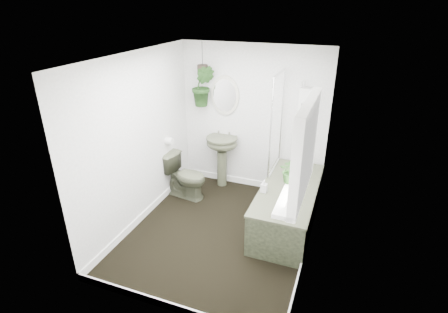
% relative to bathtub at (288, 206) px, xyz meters
% --- Properties ---
extents(floor, '(2.30, 2.80, 0.02)m').
position_rel_bathtub_xyz_m(floor, '(-0.80, -0.50, -0.30)').
color(floor, black).
rests_on(floor, ground).
extents(ceiling, '(2.30, 2.80, 0.02)m').
position_rel_bathtub_xyz_m(ceiling, '(-0.80, -0.50, 2.02)').
color(ceiling, white).
rests_on(ceiling, ground).
extents(wall_back, '(2.30, 0.02, 2.30)m').
position_rel_bathtub_xyz_m(wall_back, '(-0.80, 0.91, 0.86)').
color(wall_back, white).
rests_on(wall_back, ground).
extents(wall_front, '(2.30, 0.02, 2.30)m').
position_rel_bathtub_xyz_m(wall_front, '(-0.80, -1.91, 0.86)').
color(wall_front, white).
rests_on(wall_front, ground).
extents(wall_left, '(0.02, 2.80, 2.30)m').
position_rel_bathtub_xyz_m(wall_left, '(-1.96, -0.50, 0.86)').
color(wall_left, white).
rests_on(wall_left, ground).
extents(wall_right, '(0.02, 2.80, 2.30)m').
position_rel_bathtub_xyz_m(wall_right, '(0.36, -0.50, 0.86)').
color(wall_right, white).
rests_on(wall_right, ground).
extents(skirting, '(2.30, 2.80, 0.10)m').
position_rel_bathtub_xyz_m(skirting, '(-0.80, -0.50, -0.24)').
color(skirting, white).
rests_on(skirting, floor).
extents(bathtub, '(0.72, 1.72, 0.58)m').
position_rel_bathtub_xyz_m(bathtub, '(0.00, 0.00, 0.00)').
color(bathtub, '#464A36').
rests_on(bathtub, floor).
extents(bath_screen, '(0.04, 0.72, 1.40)m').
position_rel_bathtub_xyz_m(bath_screen, '(-0.33, 0.49, 0.99)').
color(bath_screen, silver).
rests_on(bath_screen, bathtub).
extents(shower_box, '(0.20, 0.10, 0.35)m').
position_rel_bathtub_xyz_m(shower_box, '(0.00, 0.84, 1.26)').
color(shower_box, white).
rests_on(shower_box, wall_back).
extents(oval_mirror, '(0.46, 0.03, 0.62)m').
position_rel_bathtub_xyz_m(oval_mirror, '(-1.25, 0.87, 1.21)').
color(oval_mirror, '#B8B5A4').
rests_on(oval_mirror, wall_back).
extents(wall_sconce, '(0.04, 0.04, 0.22)m').
position_rel_bathtub_xyz_m(wall_sconce, '(-1.65, 0.86, 1.11)').
color(wall_sconce, black).
rests_on(wall_sconce, wall_back).
extents(toilet_roll_holder, '(0.11, 0.11, 0.11)m').
position_rel_bathtub_xyz_m(toilet_roll_holder, '(-1.90, 0.20, 0.61)').
color(toilet_roll_holder, white).
rests_on(toilet_roll_holder, wall_left).
extents(window_recess, '(0.08, 1.00, 0.90)m').
position_rel_bathtub_xyz_m(window_recess, '(0.29, -1.20, 1.36)').
color(window_recess, white).
rests_on(window_recess, wall_right).
extents(window_sill, '(0.18, 1.00, 0.04)m').
position_rel_bathtub_xyz_m(window_sill, '(0.22, -1.20, 0.94)').
color(window_sill, white).
rests_on(window_sill, wall_right).
extents(window_blinds, '(0.01, 0.86, 0.76)m').
position_rel_bathtub_xyz_m(window_blinds, '(0.24, -1.20, 1.36)').
color(window_blinds, white).
rests_on(window_blinds, wall_right).
extents(toilet, '(0.73, 0.48, 0.69)m').
position_rel_bathtub_xyz_m(toilet, '(-1.65, 0.20, 0.06)').
color(toilet, '#464A36').
rests_on(toilet, floor).
extents(pedestal_sink, '(0.51, 0.43, 0.86)m').
position_rel_bathtub_xyz_m(pedestal_sink, '(-1.25, 0.74, 0.14)').
color(pedestal_sink, '#464A36').
rests_on(pedestal_sink, floor).
extents(sill_plant, '(0.26, 0.24, 0.25)m').
position_rel_bathtub_xyz_m(sill_plant, '(0.17, -1.10, 1.09)').
color(sill_plant, black).
rests_on(sill_plant, window_sill).
extents(hanging_plant, '(0.39, 0.34, 0.64)m').
position_rel_bathtub_xyz_m(hanging_plant, '(-1.56, 0.75, 1.36)').
color(hanging_plant, black).
rests_on(hanging_plant, ceiling).
extents(soap_bottle, '(0.08, 0.08, 0.17)m').
position_rel_bathtub_xyz_m(soap_bottle, '(-0.29, -0.24, 0.37)').
color(soap_bottle, '#363030').
rests_on(soap_bottle, bathtub).
extents(hanging_pot, '(0.16, 0.16, 0.12)m').
position_rel_bathtub_xyz_m(hanging_pot, '(-1.56, 0.75, 1.62)').
color(hanging_pot, '#30271F').
rests_on(hanging_pot, ceiling).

